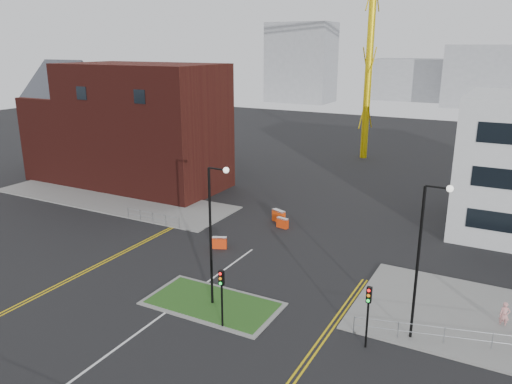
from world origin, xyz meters
TOP-DOWN VIEW (x-y plane):
  - ground at (0.00, 0.00)m, footprint 200.00×200.00m
  - pavement_left at (-20.00, 22.00)m, footprint 28.00×8.00m
  - island_kerb at (2.00, 8.00)m, footprint 8.60×4.60m
  - grass_island at (2.00, 8.00)m, footprint 8.00×4.00m
  - brick_building at (-22.97, 28.00)m, footprint 24.20×10.07m
  - streetlamp_island at (2.22, 8.00)m, footprint 1.46×0.36m
  - streetlamp_right_near at (14.22, 10.00)m, footprint 1.46×0.36m
  - traffic_light_island at (4.00, 5.98)m, footprint 0.28×0.33m
  - traffic_light_right at (12.00, 7.98)m, footprint 0.28×0.33m
  - railing_left at (-11.00, 18.00)m, footprint 6.05×0.05m
  - centre_line at (0.00, 2.00)m, footprint 0.15×30.00m
  - yellow_left_a at (-9.00, 10.00)m, footprint 0.12×24.00m
  - yellow_left_b at (-8.70, 10.00)m, footprint 0.12×24.00m
  - yellow_right_a at (9.50, 6.00)m, footprint 0.12×20.00m
  - yellow_right_b at (9.80, 6.00)m, footprint 0.12×20.00m
  - skyline_a at (-40.00, 120.00)m, footprint 18.00×12.00m
  - skyline_b at (10.00, 130.00)m, footprint 24.00×12.00m
  - skyline_d at (-8.00, 140.00)m, footprint 30.00×12.00m
  - pedestrian at (18.57, 13.79)m, footprint 0.64×0.49m
  - barrier_left at (-2.47, 16.00)m, footprint 1.22×0.83m
  - barrier_mid at (0.02, 22.73)m, footprint 1.17×0.58m
  - barrier_right at (-0.97, 24.00)m, footprint 1.44×0.93m

SIDE VIEW (x-z plane):
  - ground at x=0.00m, z-range 0.00..0.00m
  - centre_line at x=0.00m, z-range 0.00..0.01m
  - yellow_left_a at x=-9.00m, z-range 0.00..0.01m
  - yellow_left_b at x=-8.70m, z-range 0.00..0.01m
  - yellow_right_a at x=9.50m, z-range 0.00..0.01m
  - yellow_right_b at x=9.80m, z-range 0.00..0.01m
  - island_kerb at x=2.00m, z-range 0.00..0.08m
  - pavement_left at x=-20.00m, z-range 0.00..0.12m
  - grass_island at x=2.00m, z-range 0.00..0.12m
  - barrier_mid at x=0.02m, z-range 0.04..0.98m
  - barrier_left at x=-2.47m, z-range 0.04..1.02m
  - barrier_right at x=-0.97m, z-range 0.05..1.20m
  - railing_left at x=-11.00m, z-range 0.19..1.29m
  - pedestrian at x=18.57m, z-range 0.00..1.59m
  - traffic_light_island at x=4.00m, z-range 0.74..4.39m
  - traffic_light_right at x=12.00m, z-range 0.74..4.39m
  - streetlamp_island at x=2.22m, z-range 0.82..10.00m
  - streetlamp_right_near at x=14.22m, z-range 0.82..10.00m
  - skyline_d at x=-8.00m, z-range 0.00..12.00m
  - brick_building at x=-22.97m, z-range -0.27..13.97m
  - skyline_b at x=10.00m, z-range 0.00..16.00m
  - skyline_a at x=-40.00m, z-range 0.00..22.00m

